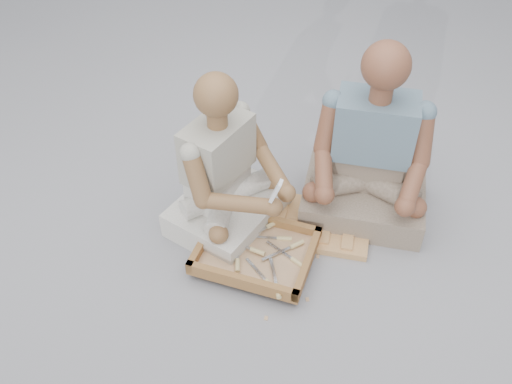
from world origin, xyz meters
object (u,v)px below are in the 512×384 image
(craftsman, at_px, (226,178))
(companion, at_px, (369,162))
(carved_panel, at_px, (315,224))
(tool_tray, at_px, (256,252))

(craftsman, distance_m, companion, 0.68)
(companion, bearing_deg, carved_panel, 41.05)
(carved_panel, bearing_deg, tool_tray, -123.69)
(carved_panel, bearing_deg, companion, 48.78)
(craftsman, height_order, companion, companion)
(carved_panel, relative_size, craftsman, 0.64)
(tool_tray, xyz_separation_m, companion, (0.38, 0.51, 0.24))
(carved_panel, height_order, craftsman, craftsman)
(tool_tray, bearing_deg, carved_panel, 56.31)
(carved_panel, height_order, tool_tray, tool_tray)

